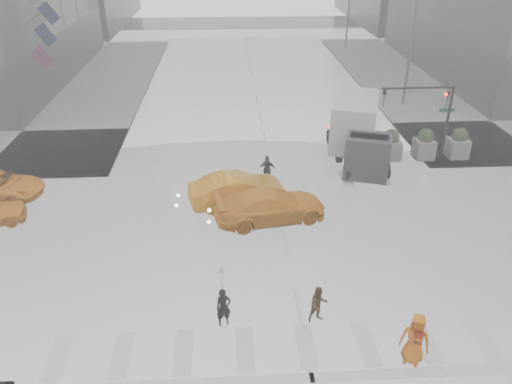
{
  "coord_description": "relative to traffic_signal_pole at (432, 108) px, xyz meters",
  "views": [
    {
      "loc": [
        -2.36,
        -17.9,
        12.26
      ],
      "look_at": [
        -1.16,
        2.0,
        1.5
      ],
      "focal_mm": 35.0,
      "sensor_mm": 36.0,
      "label": 1
    }
  ],
  "objects": [
    {
      "name": "pedestrian_black",
      "position": [
        -11.69,
        -12.8,
        -1.54
      ],
      "size": [
        1.17,
        1.18,
        2.43
      ],
      "rotation": [
        0.0,
        0.0,
        0.25
      ],
      "color": "black",
      "rests_on": "ground"
    },
    {
      "name": "pedestrian_orange",
      "position": [
        -5.76,
        -14.81,
        -2.29
      ],
      "size": [
        1.07,
        0.94,
        1.85
      ],
      "rotation": [
        0.0,
        0.0,
        -0.47
      ],
      "color": "orange",
      "rests_on": "ground"
    },
    {
      "name": "planter_west",
      "position": [
        -2.01,
        0.19,
        -2.23
      ],
      "size": [
        1.1,
        1.1,
        1.8
      ],
      "color": "slate",
      "rests_on": "ground"
    },
    {
      "name": "taxi_rear",
      "position": [
        -9.5,
        -6.0,
        -2.47
      ],
      "size": [
        4.9,
        2.96,
        1.5
      ],
      "primitive_type": "imported",
      "rotation": [
        0.0,
        0.0,
        1.77
      ],
      "color": "orange",
      "rests_on": "ground"
    },
    {
      "name": "road_markings",
      "position": [
        -9.01,
        -8.01,
        -3.21
      ],
      "size": [
        18.0,
        48.0,
        0.01
      ],
      "primitive_type": null,
      "color": "silver",
      "rests_on": "ground"
    },
    {
      "name": "planter_mid",
      "position": [
        -0.01,
        0.19,
        -2.23
      ],
      "size": [
        1.1,
        1.1,
        1.8
      ],
      "color": "slate",
      "rests_on": "ground"
    },
    {
      "name": "planter_east",
      "position": [
        1.99,
        0.19,
        -2.23
      ],
      "size": [
        1.1,
        1.1,
        1.8
      ],
      "color": "slate",
      "rests_on": "ground"
    },
    {
      "name": "street_lamp_near",
      "position": [
        1.86,
        9.99,
        1.73
      ],
      "size": [
        2.15,
        0.22,
        9.0
      ],
      "color": "#59595B",
      "rests_on": "ground"
    },
    {
      "name": "box_truck",
      "position": [
        -3.93,
        0.47,
        -1.39
      ],
      "size": [
        2.41,
        6.43,
        3.42
      ],
      "rotation": [
        0.0,
        0.0,
        -0.31
      ],
      "color": "silver",
      "rests_on": "ground"
    },
    {
      "name": "pedestrian_far_a",
      "position": [
        -9.33,
        -2.22,
        -2.43
      ],
      "size": [
        0.97,
        0.66,
        1.57
      ],
      "primitive_type": "imported",
      "rotation": [
        0.0,
        0.0,
        3.04
      ],
      "color": "black",
      "rests_on": "ground"
    },
    {
      "name": "taxi_mid",
      "position": [
        -10.99,
        -4.36,
        -2.45
      ],
      "size": [
        4.93,
        2.65,
        1.54
      ],
      "primitive_type": "imported",
      "rotation": [
        0.0,
        0.0,
        1.8
      ],
      "color": "orange",
      "rests_on": "ground"
    },
    {
      "name": "ground",
      "position": [
        -9.01,
        -8.01,
        -3.22
      ],
      "size": [
        120.0,
        120.0,
        0.0
      ],
      "primitive_type": "plane",
      "color": "black",
      "rests_on": "ground"
    },
    {
      "name": "flag_cluster",
      "position": [
        -24.09,
        10.49,
        2.42
      ],
      "size": [
        2.87,
        3.06,
        4.69
      ],
      "color": "#59595B",
      "rests_on": "ground"
    },
    {
      "name": "pedestrian_brown",
      "position": [
        -8.42,
        -12.82,
        -2.5
      ],
      "size": [
        0.81,
        0.71,
        1.43
      ],
      "primitive_type": "imported",
      "rotation": [
        0.0,
        0.0,
        0.27
      ],
      "color": "#412D17",
      "rests_on": "ground"
    },
    {
      "name": "traffic_signal_pole",
      "position": [
        0.0,
        0.0,
        0.0
      ],
      "size": [
        4.45,
        0.42,
        4.5
      ],
      "color": "black",
      "rests_on": "ground"
    },
    {
      "name": "pedestrian_far_b",
      "position": [
        -4.08,
        -1.08,
        -2.39
      ],
      "size": [
        1.21,
        0.93,
        1.65
      ],
      "primitive_type": "imported",
      "rotation": [
        0.0,
        0.0,
        2.78
      ],
      "color": "black",
      "rests_on": "ground"
    },
    {
      "name": "street_lamp_far",
      "position": [
        1.86,
        29.99,
        1.73
      ],
      "size": [
        2.15,
        0.22,
        9.0
      ],
      "color": "#59595B",
      "rests_on": "ground"
    }
  ]
}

